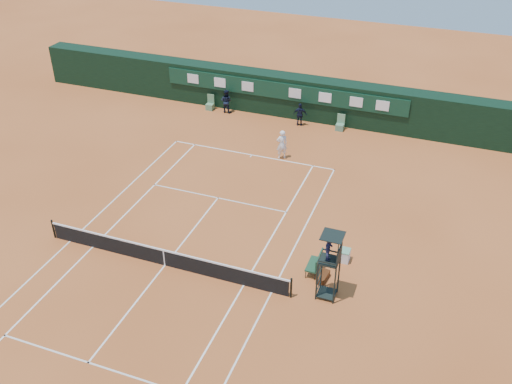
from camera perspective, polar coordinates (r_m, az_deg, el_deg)
ground at (r=28.25m, az=-9.09°, el=-7.25°), size 90.00×90.00×0.00m
court_lines at (r=28.24m, az=-9.09°, el=-7.24°), size 11.05×23.85×0.01m
tennis_net at (r=27.93m, az=-9.17°, el=-6.44°), size 12.90×0.10×1.10m
back_wall at (r=42.33m, az=2.92°, el=9.70°), size 40.00×1.65×3.00m
linesman_chair_left at (r=43.57m, az=-4.61°, el=8.62°), size 0.55×0.50×1.15m
linesman_chair_right at (r=40.69m, az=8.40°, el=6.57°), size 0.55×0.50×1.15m
umpire_chair at (r=24.90m, az=7.40°, el=-6.07°), size 0.96×0.95×3.42m
player_bench at (r=27.27m, az=6.02°, el=-7.03°), size 0.56×1.20×1.10m
tennis_bag at (r=27.17m, az=6.72°, el=-8.45°), size 0.48×0.93×0.33m
cooler at (r=28.31m, az=8.78°, el=-6.26°), size 0.57×0.57×0.65m
tennis_ball at (r=34.29m, az=2.47°, el=1.10°), size 0.07×0.07×0.07m
player at (r=36.37m, az=2.60°, el=4.78°), size 0.85×0.78×1.96m
ball_kid_left at (r=42.81m, az=-3.00°, el=9.06°), size 0.90×0.72×1.77m
ball_kid_right at (r=40.84m, az=4.42°, el=7.73°), size 1.04×0.61×1.67m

